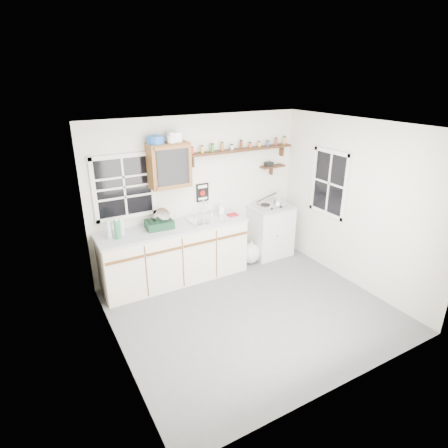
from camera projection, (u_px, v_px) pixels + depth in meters
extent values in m
cube|color=#565658|center=(252.00, 311.00, 5.22)|extent=(3.60, 3.20, 0.02)
cube|color=white|center=(258.00, 126.00, 4.28)|extent=(3.60, 3.20, 0.02)
cube|color=beige|center=(111.00, 260.00, 3.92)|extent=(0.02, 3.20, 2.50)
cube|color=beige|center=(356.00, 205.00, 5.57)|extent=(0.02, 3.20, 2.50)
cube|color=beige|center=(199.00, 194.00, 6.05)|extent=(3.60, 0.02, 2.50)
cube|color=beige|center=(352.00, 285.00, 3.45)|extent=(3.60, 0.02, 2.50)
cube|color=beige|center=(175.00, 255.00, 5.83)|extent=(2.27, 0.60, 0.88)
cube|color=#94969B|center=(174.00, 227.00, 5.66)|extent=(2.31, 0.62, 0.04)
cube|color=brown|center=(125.00, 260.00, 5.10)|extent=(0.53, 0.02, 0.03)
cube|color=brown|center=(164.00, 251.00, 5.36)|extent=(0.53, 0.02, 0.03)
cube|color=brown|center=(200.00, 243.00, 5.61)|extent=(0.53, 0.02, 0.03)
cube|color=brown|center=(233.00, 236.00, 5.87)|extent=(0.53, 0.02, 0.03)
cube|color=#BABAB3|center=(270.00, 232.00, 6.69)|extent=(0.70, 0.55, 0.88)
cube|color=#94969B|center=(271.00, 208.00, 6.52)|extent=(0.73, 0.57, 0.03)
cube|color=silver|center=(205.00, 220.00, 5.90)|extent=(0.52, 0.44, 0.03)
cylinder|color=silver|center=(203.00, 208.00, 6.00)|extent=(0.02, 0.02, 0.28)
cylinder|color=silver|center=(205.00, 201.00, 5.90)|extent=(0.02, 0.14, 0.02)
cube|color=#5B3016|center=(169.00, 165.00, 5.46)|extent=(0.60, 0.30, 0.65)
cube|color=black|center=(173.00, 167.00, 5.32)|extent=(0.48, 0.02, 0.52)
cylinder|color=#1950A8|center=(156.00, 140.00, 5.23)|extent=(0.24, 0.24, 0.11)
cube|color=silver|center=(174.00, 137.00, 5.35)|extent=(0.18, 0.15, 0.14)
cylinder|color=silver|center=(171.00, 139.00, 5.29)|extent=(0.12, 0.12, 0.10)
cube|color=black|center=(241.00, 150.00, 6.05)|extent=(1.91, 0.18, 0.04)
cube|color=black|center=(192.00, 161.00, 5.73)|extent=(0.03, 0.10, 0.18)
cube|color=black|center=(282.00, 151.00, 6.51)|extent=(0.03, 0.10, 0.18)
cylinder|color=red|center=(192.00, 151.00, 5.63)|extent=(0.05, 0.05, 0.09)
cylinder|color=black|center=(192.00, 147.00, 5.61)|extent=(0.05, 0.05, 0.02)
cylinder|color=gold|center=(202.00, 150.00, 5.71)|extent=(0.05, 0.05, 0.10)
cylinder|color=black|center=(202.00, 146.00, 5.68)|extent=(0.04, 0.04, 0.02)
cylinder|color=#267226|center=(212.00, 148.00, 5.78)|extent=(0.06, 0.06, 0.11)
cylinder|color=black|center=(212.00, 144.00, 5.76)|extent=(0.05, 0.05, 0.02)
cylinder|color=#99591E|center=(222.00, 147.00, 5.86)|extent=(0.05, 0.05, 0.12)
cylinder|color=black|center=(222.00, 142.00, 5.83)|extent=(0.04, 0.04, 0.02)
cylinder|color=silver|center=(232.00, 147.00, 5.95)|extent=(0.05, 0.05, 0.07)
cylinder|color=black|center=(232.00, 145.00, 5.93)|extent=(0.05, 0.05, 0.02)
cylinder|color=#4C2614|center=(241.00, 145.00, 6.02)|extent=(0.05, 0.05, 0.13)
cylinder|color=black|center=(241.00, 140.00, 5.99)|extent=(0.04, 0.04, 0.02)
cylinder|color=#B24C19|center=(250.00, 145.00, 6.11)|extent=(0.05, 0.05, 0.08)
cylinder|color=black|center=(250.00, 142.00, 6.09)|extent=(0.04, 0.04, 0.02)
cylinder|color=gold|center=(259.00, 144.00, 6.19)|extent=(0.05, 0.05, 0.08)
cylinder|color=black|center=(259.00, 142.00, 6.17)|extent=(0.04, 0.04, 0.02)
cylinder|color=#334C8C|center=(268.00, 144.00, 6.27)|extent=(0.05, 0.05, 0.07)
cylinder|color=black|center=(268.00, 141.00, 6.25)|extent=(0.05, 0.05, 0.02)
cylinder|color=maroon|center=(276.00, 142.00, 6.34)|extent=(0.05, 0.05, 0.11)
cylinder|color=black|center=(276.00, 138.00, 6.32)|extent=(0.04, 0.04, 0.02)
cylinder|color=#BF8C3F|center=(284.00, 141.00, 6.42)|extent=(0.06, 0.06, 0.11)
cylinder|color=black|center=(285.00, 137.00, 6.40)|extent=(0.05, 0.05, 0.02)
cube|color=black|center=(273.00, 166.00, 6.49)|extent=(0.45, 0.15, 0.03)
cube|color=black|center=(271.00, 170.00, 6.55)|extent=(0.03, 0.08, 0.14)
cube|color=black|center=(269.00, 164.00, 6.43)|extent=(0.14, 0.10, 0.07)
cube|color=black|center=(202.00, 192.00, 6.04)|extent=(0.22, 0.01, 0.30)
cube|color=white|center=(203.00, 187.00, 6.00)|extent=(0.16, 0.00, 0.05)
cylinder|color=#A50C0C|center=(203.00, 193.00, 6.04)|extent=(0.09, 0.01, 0.09)
cube|color=white|center=(203.00, 199.00, 6.07)|extent=(0.16, 0.00, 0.04)
cube|color=black|center=(124.00, 187.00, 5.37)|extent=(0.85, 0.02, 0.90)
cube|color=silver|center=(124.00, 187.00, 5.37)|extent=(0.93, 0.03, 0.98)
cube|color=black|center=(329.00, 183.00, 5.93)|extent=(0.02, 0.70, 1.00)
cube|color=silver|center=(329.00, 183.00, 5.93)|extent=(0.03, 0.78, 1.08)
cylinder|color=silver|center=(109.00, 230.00, 5.22)|extent=(0.08, 0.08, 0.22)
cylinder|color=silver|center=(108.00, 222.00, 5.17)|extent=(0.04, 0.04, 0.03)
cylinder|color=#277647|center=(117.00, 230.00, 5.18)|extent=(0.08, 0.08, 0.27)
cylinder|color=silver|center=(116.00, 220.00, 5.13)|extent=(0.04, 0.04, 0.03)
cylinder|color=silver|center=(121.00, 228.00, 5.29)|extent=(0.08, 0.08, 0.23)
cylinder|color=silver|center=(120.00, 219.00, 5.24)|extent=(0.04, 0.04, 0.03)
cube|color=#10321D|center=(159.00, 224.00, 5.58)|extent=(0.42, 0.32, 0.12)
cylinder|color=silver|center=(162.00, 216.00, 5.55)|extent=(0.28, 0.30, 0.24)
imported|color=silver|center=(221.00, 208.00, 6.13)|extent=(0.09, 0.09, 0.19)
cube|color=maroon|center=(233.00, 215.00, 6.09)|extent=(0.16, 0.14, 0.02)
cube|color=silver|center=(271.00, 205.00, 6.48)|extent=(0.53, 0.30, 0.07)
cylinder|color=black|center=(265.00, 205.00, 6.41)|extent=(0.16, 0.16, 0.01)
cylinder|color=black|center=(278.00, 202.00, 6.53)|extent=(0.16, 0.16, 0.01)
cylinder|color=silver|center=(278.00, 199.00, 6.51)|extent=(0.18, 0.18, 0.11)
cylinder|color=black|center=(267.00, 197.00, 6.48)|extent=(0.32, 0.16, 0.17)
ellipsoid|color=silver|center=(250.00, 253.00, 6.46)|extent=(0.38, 0.34, 0.40)
cone|color=silver|center=(252.00, 244.00, 6.40)|extent=(0.11, 0.11, 0.11)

